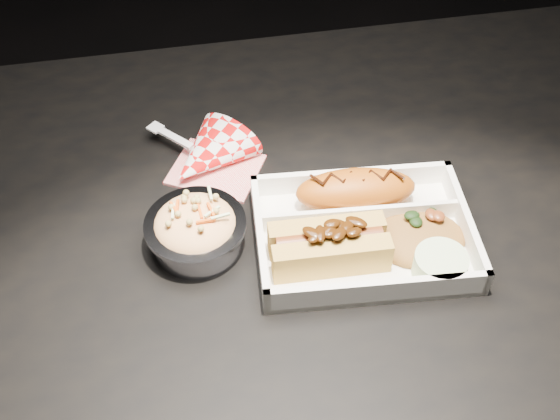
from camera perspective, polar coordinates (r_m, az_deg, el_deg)
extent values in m
cube|color=black|center=(0.87, 2.71, -1.57)|extent=(1.20, 0.80, 0.03)
cylinder|color=black|center=(1.54, 19.65, 1.90)|extent=(0.05, 0.05, 0.72)
cube|color=white|center=(0.84, 6.70, -2.53)|extent=(0.26, 0.20, 0.01)
cube|color=white|center=(0.88, 5.77, 2.35)|extent=(0.25, 0.03, 0.04)
cube|color=white|center=(0.77, 7.96, -6.66)|extent=(0.25, 0.03, 0.04)
cube|color=white|center=(0.81, -1.62, -2.55)|extent=(0.02, 0.18, 0.04)
cube|color=white|center=(0.86, 14.76, -1.17)|extent=(0.02, 0.18, 0.04)
cube|color=white|center=(0.84, 6.47, -0.66)|extent=(0.23, 0.03, 0.03)
ellipsoid|color=#B15511|center=(0.85, 6.17, 1.63)|extent=(0.15, 0.07, 0.05)
cube|color=gold|center=(0.78, 4.23, -3.96)|extent=(0.13, 0.03, 0.04)
cube|color=gold|center=(0.80, 3.77, -2.09)|extent=(0.13, 0.03, 0.04)
cylinder|color=brown|center=(0.79, 4.03, -2.60)|extent=(0.12, 0.03, 0.03)
ellipsoid|color=#95622B|center=(0.83, 11.35, -1.78)|extent=(0.12, 0.10, 0.03)
cylinder|color=beige|center=(0.80, 12.87, -4.45)|extent=(0.06, 0.06, 0.03)
cylinder|color=silver|center=(0.82, -6.80, -2.02)|extent=(0.10, 0.10, 0.04)
cylinder|color=silver|center=(0.81, -6.92, -1.15)|extent=(0.12, 0.12, 0.01)
ellipsoid|color=beige|center=(0.81, -6.92, -1.15)|extent=(0.10, 0.10, 0.04)
cube|color=red|center=(0.92, -5.23, 3.29)|extent=(0.14, 0.13, 0.00)
cone|color=red|center=(0.92, -6.00, 4.33)|extent=(0.15, 0.15, 0.10)
cube|color=white|center=(0.94, -8.55, 5.81)|extent=(0.05, 0.05, 0.00)
cube|color=white|center=(0.96, -10.09, 6.61)|extent=(0.03, 0.03, 0.00)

